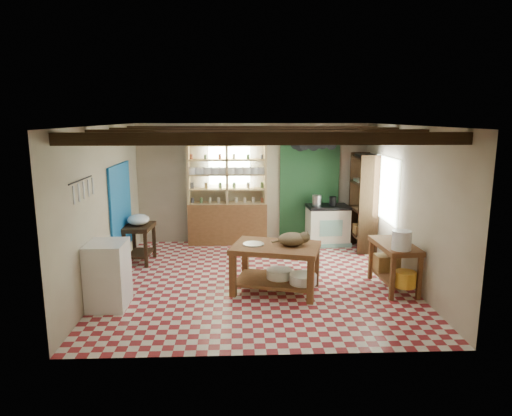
{
  "coord_description": "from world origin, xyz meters",
  "views": [
    {
      "loc": [
        -0.32,
        -7.38,
        2.74
      ],
      "look_at": [
        -0.01,
        0.3,
        1.19
      ],
      "focal_mm": 32.0,
      "sensor_mm": 36.0,
      "label": 1
    }
  ],
  "objects_px": {
    "work_table": "(276,268)",
    "prep_table": "(140,244)",
    "stove": "(327,225)",
    "cat": "(292,239)",
    "white_cabinet": "(108,275)",
    "right_counter": "(394,266)"
  },
  "relations": [
    {
      "from": "work_table",
      "to": "prep_table",
      "type": "height_order",
      "value": "work_table"
    },
    {
      "from": "stove",
      "to": "prep_table",
      "type": "bearing_deg",
      "value": -167.95
    },
    {
      "from": "white_cabinet",
      "to": "right_counter",
      "type": "xyz_separation_m",
      "value": [
        4.4,
        0.54,
        -0.11
      ]
    },
    {
      "from": "right_counter",
      "to": "prep_table",
      "type": "bearing_deg",
      "value": 157.45
    },
    {
      "from": "prep_table",
      "to": "stove",
      "type": "bearing_deg",
      "value": 19.6
    },
    {
      "from": "right_counter",
      "to": "cat",
      "type": "bearing_deg",
      "value": 178.84
    },
    {
      "from": "work_table",
      "to": "white_cabinet",
      "type": "bearing_deg",
      "value": -152.88
    },
    {
      "from": "stove",
      "to": "work_table",
      "type": "bearing_deg",
      "value": -120.58
    },
    {
      "from": "work_table",
      "to": "right_counter",
      "type": "distance_m",
      "value": 1.91
    },
    {
      "from": "work_table",
      "to": "prep_table",
      "type": "bearing_deg",
      "value": 163.24
    },
    {
      "from": "prep_table",
      "to": "cat",
      "type": "height_order",
      "value": "cat"
    },
    {
      "from": "prep_table",
      "to": "right_counter",
      "type": "relative_size",
      "value": 0.69
    },
    {
      "from": "prep_table",
      "to": "work_table",
      "type": "bearing_deg",
      "value": -28.73
    },
    {
      "from": "stove",
      "to": "white_cabinet",
      "type": "relative_size",
      "value": 0.92
    },
    {
      "from": "white_cabinet",
      "to": "prep_table",
      "type": "bearing_deg",
      "value": 89.63
    },
    {
      "from": "cat",
      "to": "work_table",
      "type": "bearing_deg",
      "value": -178.69
    },
    {
      "from": "prep_table",
      "to": "right_counter",
      "type": "xyz_separation_m",
      "value": [
        4.38,
        -1.54,
        0.01
      ]
    },
    {
      "from": "work_table",
      "to": "cat",
      "type": "height_order",
      "value": "cat"
    },
    {
      "from": "prep_table",
      "to": "cat",
      "type": "distance_m",
      "value": 3.2
    },
    {
      "from": "white_cabinet",
      "to": "stove",
      "type": "bearing_deg",
      "value": 39.6
    },
    {
      "from": "right_counter",
      "to": "cat",
      "type": "relative_size",
      "value": 2.34
    },
    {
      "from": "work_table",
      "to": "cat",
      "type": "bearing_deg",
      "value": 11.31
    }
  ]
}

